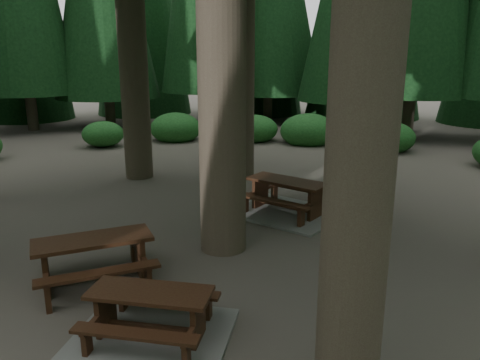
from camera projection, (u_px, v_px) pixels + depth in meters
The scene contains 5 objects.
ground at pixel (183, 243), 9.01m from camera, with size 80.00×80.00×0.00m, color #524C42.
picnic_table_a at pixel (151, 323), 5.93m from camera, with size 2.39×2.18×0.67m.
picnic_table_c at pixel (287, 202), 10.62m from camera, with size 2.56×2.21×0.79m.
picnic_table_e at pixel (94, 254), 7.28m from camera, with size 2.21×2.28×0.77m.
shrub_ring at pixel (234, 218), 9.19m from camera, with size 23.86×24.64×1.49m.
Camera 1 is at (5.14, -6.72, 3.50)m, focal length 35.00 mm.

